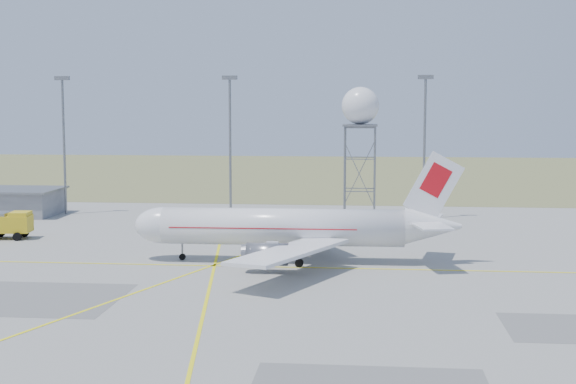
# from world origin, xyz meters

# --- Properties ---
(ground) EXTENTS (400.00, 400.00, 0.00)m
(ground) POSITION_xyz_m (0.00, 0.00, 0.00)
(ground) COLOR #A4A49E
(ground) RESTS_ON ground
(grass_strip) EXTENTS (400.00, 120.00, 0.03)m
(grass_strip) POSITION_xyz_m (0.00, 140.00, 0.01)
(grass_strip) COLOR olive
(grass_strip) RESTS_ON ground
(mast_a) EXTENTS (2.20, 0.50, 20.50)m
(mast_a) POSITION_xyz_m (-35.00, 66.00, 12.07)
(mast_a) COLOR slate
(mast_a) RESTS_ON ground
(mast_b) EXTENTS (2.20, 0.50, 20.50)m
(mast_b) POSITION_xyz_m (-10.00, 66.00, 12.07)
(mast_b) COLOR slate
(mast_b) RESTS_ON ground
(mast_c) EXTENTS (2.20, 0.50, 20.50)m
(mast_c) POSITION_xyz_m (18.00, 66.00, 12.07)
(mast_c) COLOR slate
(mast_c) RESTS_ON ground
(airliner_main) EXTENTS (34.37, 33.46, 11.70)m
(airliner_main) POSITION_xyz_m (1.66, 32.90, 3.59)
(airliner_main) COLOR white
(airliner_main) RESTS_ON ground
(radar_tower) EXTENTS (5.19, 5.19, 18.78)m
(radar_tower) POSITION_xyz_m (8.88, 62.60, 10.54)
(radar_tower) COLOR slate
(radar_tower) RESTS_ON ground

